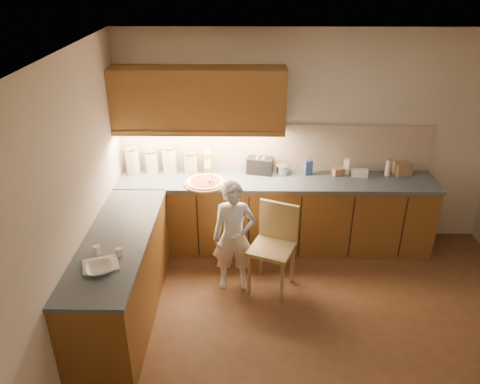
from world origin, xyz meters
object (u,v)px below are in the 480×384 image
at_px(pizza_on_board, 205,182).
at_px(child, 234,237).
at_px(wooden_chair, 275,241).
at_px(oil_jug, 208,162).
at_px(toaster, 260,165).

xyz_separation_m(pizza_on_board, child, (0.35, -0.67, -0.32)).
relative_size(child, wooden_chair, 1.30).
xyz_separation_m(pizza_on_board, wooden_chair, (0.78, -0.64, -0.38)).
height_order(pizza_on_board, child, child).
bearing_deg(pizza_on_board, child, -62.63).
distance_m(child, oil_jug, 1.14).
bearing_deg(wooden_chair, child, -154.28).
bearing_deg(child, pizza_on_board, 114.50).
relative_size(wooden_chair, oil_jug, 3.28).
relative_size(pizza_on_board, toaster, 1.44).
bearing_deg(toaster, child, -94.04).
bearing_deg(toaster, pizza_on_board, -140.71).
bearing_deg(toaster, wooden_chair, -69.31).
distance_m(wooden_chair, oil_jug, 1.34).
relative_size(pizza_on_board, wooden_chair, 0.51).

